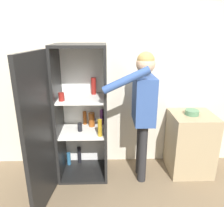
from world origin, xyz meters
name	(u,v)px	position (x,y,z in m)	size (l,w,h in m)	color
ground_plane	(101,203)	(0.00, 0.00, 0.00)	(12.00, 12.00, 0.00)	#7A664C
wall_back	(101,82)	(0.00, 0.98, 1.27)	(7.00, 0.06, 2.55)	beige
refrigerator	(74,117)	(-0.36, 0.54, 0.91)	(0.81, 1.24, 1.84)	black
person	(143,102)	(0.54, 0.52, 1.12)	(0.66, 0.60, 1.75)	#262628
counter	(190,143)	(1.28, 0.65, 0.44)	(0.59, 0.56, 0.89)	tan
bowl	(192,112)	(1.25, 0.65, 0.92)	(0.19, 0.19, 0.07)	#517F5B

